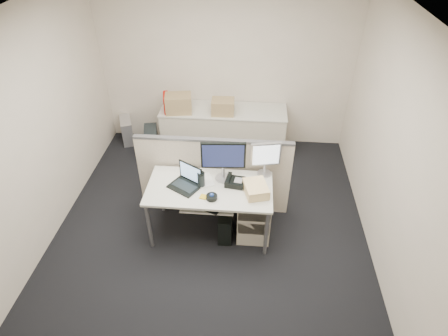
# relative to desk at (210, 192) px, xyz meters

# --- Properties ---
(floor) EXTENTS (4.00, 4.50, 0.01)m
(floor) POSITION_rel_desk_xyz_m (0.00, 0.00, -0.67)
(floor) COLOR black
(floor) RESTS_ON ground
(ceiling) EXTENTS (4.00, 4.50, 0.01)m
(ceiling) POSITION_rel_desk_xyz_m (0.00, 0.00, 2.04)
(ceiling) COLOR white
(ceiling) RESTS_ON ground
(wall_back) EXTENTS (4.00, 0.02, 2.70)m
(wall_back) POSITION_rel_desk_xyz_m (0.00, 2.25, 0.69)
(wall_back) COLOR beige
(wall_back) RESTS_ON ground
(wall_left) EXTENTS (0.02, 4.50, 2.70)m
(wall_left) POSITION_rel_desk_xyz_m (-2.00, 0.00, 0.69)
(wall_left) COLOR beige
(wall_left) RESTS_ON ground
(wall_right) EXTENTS (0.02, 4.50, 2.70)m
(wall_right) POSITION_rel_desk_xyz_m (2.00, 0.00, 0.69)
(wall_right) COLOR beige
(wall_right) RESTS_ON ground
(desk) EXTENTS (1.50, 0.75, 0.73)m
(desk) POSITION_rel_desk_xyz_m (0.00, 0.00, 0.00)
(desk) COLOR silver
(desk) RESTS_ON floor
(keyboard_tray) EXTENTS (0.62, 0.32, 0.02)m
(keyboard_tray) POSITION_rel_desk_xyz_m (0.00, -0.18, -0.04)
(keyboard_tray) COLOR silver
(keyboard_tray) RESTS_ON desk
(drawer_pedestal) EXTENTS (0.40, 0.55, 0.65)m
(drawer_pedestal) POSITION_rel_desk_xyz_m (0.55, 0.05, -0.34)
(drawer_pedestal) COLOR beige
(drawer_pedestal) RESTS_ON floor
(cubicle_partition) EXTENTS (2.00, 0.06, 1.10)m
(cubicle_partition) POSITION_rel_desk_xyz_m (0.00, 0.45, -0.11)
(cubicle_partition) COLOR beige
(cubicle_partition) RESTS_ON floor
(back_counter) EXTENTS (2.00, 0.60, 0.72)m
(back_counter) POSITION_rel_desk_xyz_m (0.00, 1.93, -0.30)
(back_counter) COLOR beige
(back_counter) RESTS_ON floor
(monitor_main) EXTENTS (0.54, 0.24, 0.53)m
(monitor_main) POSITION_rel_desk_xyz_m (0.15, 0.18, 0.33)
(monitor_main) COLOR black
(monitor_main) RESTS_ON desk
(monitor_small) EXTENTS (0.40, 0.25, 0.45)m
(monitor_small) POSITION_rel_desk_xyz_m (0.65, 0.32, 0.29)
(monitor_small) COLOR #B7B7BC
(monitor_small) RESTS_ON desk
(laptop) EXTENTS (0.43, 0.40, 0.26)m
(laptop) POSITION_rel_desk_xyz_m (-0.30, -0.02, 0.20)
(laptop) COLOR black
(laptop) RESTS_ON desk
(trackball) EXTENTS (0.15, 0.15, 0.05)m
(trackball) POSITION_rel_desk_xyz_m (0.05, -0.20, 0.09)
(trackball) COLOR black
(trackball) RESTS_ON desk
(desk_phone) EXTENTS (0.25, 0.22, 0.07)m
(desk_phone) POSITION_rel_desk_xyz_m (0.30, 0.08, 0.10)
(desk_phone) COLOR black
(desk_phone) RESTS_ON desk
(paper_stack) EXTENTS (0.29, 0.32, 0.01)m
(paper_stack) POSITION_rel_desk_xyz_m (-0.08, 0.12, 0.07)
(paper_stack) COLOR white
(paper_stack) RESTS_ON desk
(sticky_pad) EXTENTS (0.10, 0.10, 0.01)m
(sticky_pad) POSITION_rel_desk_xyz_m (-0.05, -0.18, 0.07)
(sticky_pad) COLOR gold
(sticky_pad) RESTS_ON desk
(travel_mug) EXTENTS (0.11, 0.11, 0.18)m
(travel_mug) POSITION_rel_desk_xyz_m (-0.10, 0.02, 0.16)
(travel_mug) COLOR black
(travel_mug) RESTS_ON desk
(banana) EXTENTS (0.18, 0.09, 0.04)m
(banana) POSITION_rel_desk_xyz_m (0.28, 0.10, 0.09)
(banana) COLOR yellow
(banana) RESTS_ON desk
(cellphone) EXTENTS (0.08, 0.11, 0.01)m
(cellphone) POSITION_rel_desk_xyz_m (-0.15, 0.05, 0.07)
(cellphone) COLOR black
(cellphone) RESTS_ON desk
(manila_folders) EXTENTS (0.33, 0.38, 0.12)m
(manila_folders) POSITION_rel_desk_xyz_m (0.55, -0.05, 0.13)
(manila_folders) COLOR beige
(manila_folders) RESTS_ON desk
(keyboard) EXTENTS (0.45, 0.29, 0.02)m
(keyboard) POSITION_rel_desk_xyz_m (-0.05, -0.22, -0.02)
(keyboard) COLOR black
(keyboard) RESTS_ON keyboard_tray
(pc_tower_desk) EXTENTS (0.17, 0.41, 0.38)m
(pc_tower_desk) POSITION_rel_desk_xyz_m (0.20, -0.05, -0.47)
(pc_tower_desk) COLOR black
(pc_tower_desk) RESTS_ON floor
(pc_tower_spare_dark) EXTENTS (0.31, 0.54, 0.47)m
(pc_tower_spare_dark) POSITION_rel_desk_xyz_m (-1.16, 1.63, -0.43)
(pc_tower_spare_dark) COLOR black
(pc_tower_spare_dark) RESTS_ON floor
(pc_tower_spare_silver) EXTENTS (0.33, 0.48, 0.42)m
(pc_tower_spare_silver) POSITION_rel_desk_xyz_m (-1.70, 2.03, -0.46)
(pc_tower_spare_silver) COLOR #B7B7BC
(pc_tower_spare_silver) RESTS_ON floor
(cardboard_box_left) EXTENTS (0.45, 0.36, 0.30)m
(cardboard_box_left) POSITION_rel_desk_xyz_m (-0.70, 1.81, 0.21)
(cardboard_box_left) COLOR #A08154
(cardboard_box_left) RESTS_ON back_counter
(cardboard_box_right) EXTENTS (0.36, 0.28, 0.25)m
(cardboard_box_right) POSITION_rel_desk_xyz_m (0.00, 1.81, 0.18)
(cardboard_box_right) COLOR #A08154
(cardboard_box_right) RESTS_ON back_counter
(red_binder) EXTENTS (0.14, 0.32, 0.29)m
(red_binder) POSITION_rel_desk_xyz_m (-0.90, 1.83, 0.20)
(red_binder) COLOR #B80900
(red_binder) RESTS_ON back_counter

